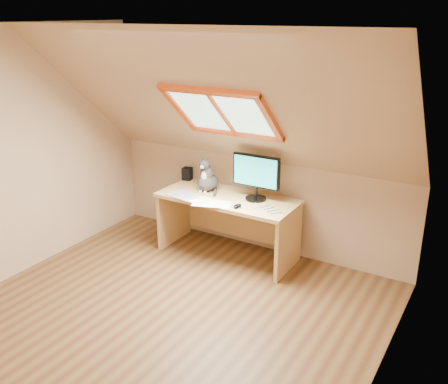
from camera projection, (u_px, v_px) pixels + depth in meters
The scene contains 10 objects.
ground at pixel (160, 322), 4.24m from camera, with size 3.50×3.50×0.00m, color brown.
room_shell at pixel (144, 163), 3.68m from camera, with size 3.52×3.52×2.41m.
desk at pixel (231, 214), 5.32m from camera, with size 1.47×0.64×0.67m.
monitor at pixel (256, 174), 5.03m from camera, with size 0.51×0.22×0.47m.
cat at pixel (207, 178), 5.33m from camera, with size 0.21×0.26×0.39m.
desk_speaker at pixel (187, 174), 5.70m from camera, with size 0.10×0.10×0.14m, color black.
graphics_tablet at pixel (184, 196), 5.21m from camera, with size 0.30×0.22×0.01m, color #B2B2B7.
mouse at pixel (237, 206), 4.90m from camera, with size 0.06×0.11×0.03m, color black.
papers at pixel (211, 204), 5.00m from camera, with size 0.35×0.30×0.01m.
cables at pixel (261, 208), 4.88m from camera, with size 0.51×0.26×0.01m.
Camera 1 is at (2.31, -2.83, 2.48)m, focal length 40.00 mm.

